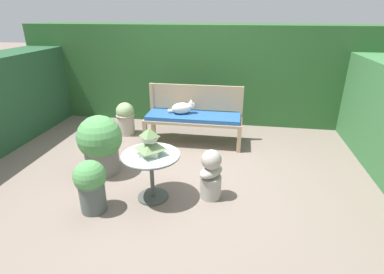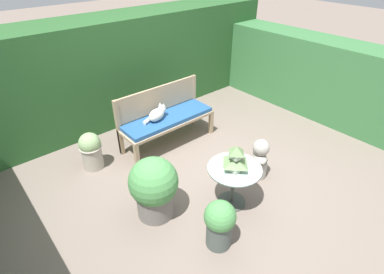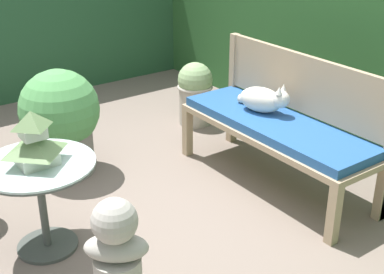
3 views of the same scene
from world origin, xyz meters
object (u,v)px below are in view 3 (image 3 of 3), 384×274
Objects in this scene: garden_bench at (276,130)px; potted_plant_bench_right at (195,92)px; cat at (263,99)px; garden_bust at (117,253)px; potted_plant_hedge_corner at (61,120)px; pagoda_birdhouse at (34,141)px; patio_table at (39,182)px.

potted_plant_bench_right is at bearing 170.61° from garden_bench.
cat is 1.62m from garden_bust.
cat is 1.42m from potted_plant_hedge_corner.
pagoda_birdhouse reaches higher than potted_plant_hedge_corner.
cat reaches higher than garden_bust.
cat is 1.44× the size of pagoda_birdhouse.
pagoda_birdhouse is at bearing 104.04° from patio_table.
cat is 0.78× the size of potted_plant_bench_right.
pagoda_birdhouse is at bearing -111.20° from cat.
pagoda_birdhouse is 0.51× the size of garden_bust.
patio_table is (-0.21, -1.56, 0.02)m from garden_bench.
garden_bench is 1.49m from potted_plant_hedge_corner.
patio_table is 2.01m from potted_plant_bench_right.
patio_table is 2.11× the size of pagoda_birdhouse.
potted_plant_bench_right is 0.72× the size of potted_plant_hedge_corner.
patio_table is at bearing -111.20° from cat.
garden_bust is 2.30m from potted_plant_bench_right.
cat reaches higher than patio_table.
garden_bust reaches higher than patio_table.
pagoda_birdhouse reaches higher than potted_plant_bench_right.
cat reaches higher than garden_bench.
potted_plant_bench_right is at bearing 118.98° from pagoda_birdhouse.
garden_bust is (0.64, 0.12, -0.38)m from pagoda_birdhouse.
potted_plant_hedge_corner is (0.17, -1.29, 0.11)m from potted_plant_bench_right.
cat is at bearing 169.12° from garden_bench.
garden_bench is 2.71× the size of potted_plant_bench_right.
pagoda_birdhouse is 0.96m from potted_plant_hedge_corner.
potted_plant_bench_right is (-0.97, 1.76, -0.13)m from patio_table.
garden_bench is 5.00× the size of pagoda_birdhouse.
potted_plant_hedge_corner is (-0.80, 0.46, -0.27)m from pagoda_birdhouse.
garden_bust is 0.76× the size of potted_plant_hedge_corner.
cat is 1.60m from patio_table.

